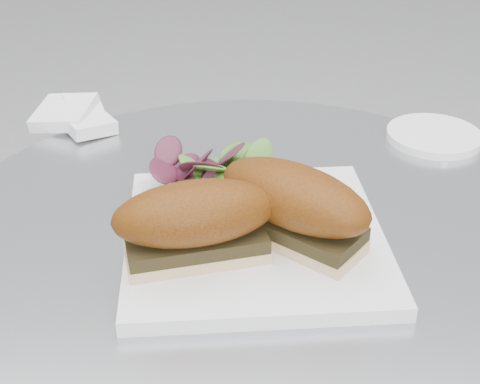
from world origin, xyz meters
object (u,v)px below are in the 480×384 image
object	(u,v)px
saucer	(434,136)
plate	(255,238)
sandwich_right	(293,204)
sandwich_left	(195,221)

from	to	relation	value
saucer	plate	bearing A→B (deg)	-130.44
sandwich_right	saucer	distance (m)	0.34
plate	saucer	bearing A→B (deg)	49.56
sandwich_left	sandwich_right	xyz separation A→B (m)	(0.09, 0.04, 0.00)
sandwich_left	sandwich_right	distance (m)	0.10
sandwich_right	sandwich_left	bearing A→B (deg)	-123.64
sandwich_right	saucer	xyz separation A→B (m)	(0.19, 0.28, -0.05)
sandwich_right	saucer	size ratio (longest dim) A/B	1.42
plate	sandwich_right	distance (m)	0.06
sandwich_right	saucer	world-z (taller)	sandwich_right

